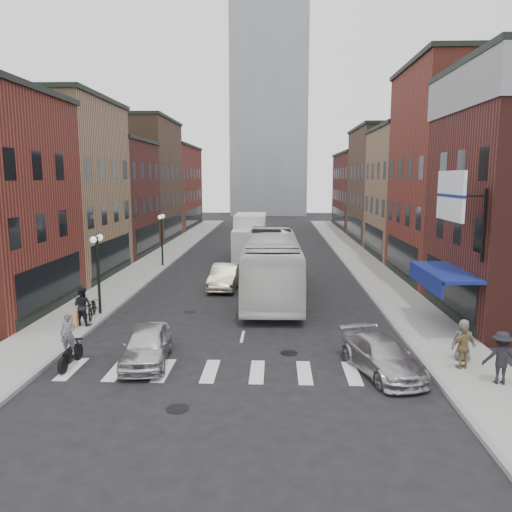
{
  "coord_description": "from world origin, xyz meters",
  "views": [
    {
      "loc": [
        1.45,
        -20.08,
        6.92
      ],
      "look_at": [
        0.46,
        4.51,
        3.05
      ],
      "focal_mm": 35.0,
      "sensor_mm": 36.0,
      "label": 1
    }
  ],
  "objects_px": {
    "bike_rack": "(75,321)",
    "sedan_left_near": "(147,345)",
    "sedan_left_far": "(225,277)",
    "ped_left_solo": "(82,306)",
    "curb_car": "(382,356)",
    "billboard_sign": "(453,197)",
    "streetlamp_near": "(98,259)",
    "ped_right_b": "(464,347)",
    "motorcycle_rider": "(69,342)",
    "transit_bus": "(272,265)",
    "streetlamp_far": "(162,230)",
    "ped_right_a": "(501,358)",
    "box_truck": "(250,237)",
    "ped_right_c": "(463,340)",
    "parked_bicycle": "(92,307)"
  },
  "relations": [
    {
      "from": "ped_left_solo",
      "to": "ped_right_b",
      "type": "xyz_separation_m",
      "value": [
        15.66,
        -4.73,
        -0.11
      ]
    },
    {
      "from": "streetlamp_far",
      "to": "box_truck",
      "type": "bearing_deg",
      "value": 34.88
    },
    {
      "from": "ped_right_c",
      "to": "parked_bicycle",
      "type": "bearing_deg",
      "value": -4.1
    },
    {
      "from": "ped_right_b",
      "to": "curb_car",
      "type": "bearing_deg",
      "value": -10.5
    },
    {
      "from": "ped_left_solo",
      "to": "parked_bicycle",
      "type": "bearing_deg",
      "value": -73.64
    },
    {
      "from": "sedan_left_far",
      "to": "curb_car",
      "type": "distance_m",
      "value": 15.25
    },
    {
      "from": "sedan_left_far",
      "to": "ped_left_solo",
      "type": "xyz_separation_m",
      "value": [
        -5.73,
        -8.66,
        0.3
      ]
    },
    {
      "from": "billboard_sign",
      "to": "streetlamp_far",
      "type": "relative_size",
      "value": 0.9
    },
    {
      "from": "box_truck",
      "to": "motorcycle_rider",
      "type": "relative_size",
      "value": 4.18
    },
    {
      "from": "box_truck",
      "to": "ped_right_b",
      "type": "relative_size",
      "value": 5.44
    },
    {
      "from": "parked_bicycle",
      "to": "ped_right_b",
      "type": "bearing_deg",
      "value": -33.19
    },
    {
      "from": "curb_car",
      "to": "ped_right_b",
      "type": "bearing_deg",
      "value": -12.93
    },
    {
      "from": "ped_right_a",
      "to": "ped_right_b",
      "type": "height_order",
      "value": "ped_right_a"
    },
    {
      "from": "sedan_left_near",
      "to": "billboard_sign",
      "type": "bearing_deg",
      "value": 6.91
    },
    {
      "from": "curb_car",
      "to": "box_truck",
      "type": "bearing_deg",
      "value": 87.31
    },
    {
      "from": "billboard_sign",
      "to": "ped_right_c",
      "type": "xyz_separation_m",
      "value": [
        -0.12,
        -2.39,
        -5.2
      ]
    },
    {
      "from": "curb_car",
      "to": "sedan_left_near",
      "type": "bearing_deg",
      "value": 159.68
    },
    {
      "from": "sedan_left_far",
      "to": "curb_car",
      "type": "height_order",
      "value": "sedan_left_far"
    },
    {
      "from": "ped_left_solo",
      "to": "sedan_left_near",
      "type": "bearing_deg",
      "value": 149.55
    },
    {
      "from": "billboard_sign",
      "to": "curb_car",
      "type": "relative_size",
      "value": 0.86
    },
    {
      "from": "motorcycle_rider",
      "to": "box_truck",
      "type": "bearing_deg",
      "value": 71.86
    },
    {
      "from": "curb_car",
      "to": "ped_right_c",
      "type": "relative_size",
      "value": 2.74
    },
    {
      "from": "streetlamp_far",
      "to": "ped_right_a",
      "type": "height_order",
      "value": "streetlamp_far"
    },
    {
      "from": "motorcycle_rider",
      "to": "transit_bus",
      "type": "distance_m",
      "value": 13.82
    },
    {
      "from": "bike_rack",
      "to": "sedan_left_near",
      "type": "relative_size",
      "value": 0.19
    },
    {
      "from": "billboard_sign",
      "to": "parked_bicycle",
      "type": "bearing_deg",
      "value": 170.32
    },
    {
      "from": "bike_rack",
      "to": "curb_car",
      "type": "xyz_separation_m",
      "value": [
        12.86,
        -4.19,
        0.07
      ]
    },
    {
      "from": "box_truck",
      "to": "sedan_left_far",
      "type": "distance_m",
      "value": 12.04
    },
    {
      "from": "billboard_sign",
      "to": "bike_rack",
      "type": "height_order",
      "value": "billboard_sign"
    },
    {
      "from": "streetlamp_near",
      "to": "curb_car",
      "type": "height_order",
      "value": "streetlamp_near"
    },
    {
      "from": "streetlamp_near",
      "to": "sedan_left_near",
      "type": "xyz_separation_m",
      "value": [
        4.01,
        -6.25,
        -2.21
      ]
    },
    {
      "from": "ped_right_b",
      "to": "ped_right_c",
      "type": "xyz_separation_m",
      "value": [
        0.3,
        0.85,
        -0.01
      ]
    },
    {
      "from": "motorcycle_rider",
      "to": "ped_left_solo",
      "type": "height_order",
      "value": "motorcycle_rider"
    },
    {
      "from": "bike_rack",
      "to": "ped_right_c",
      "type": "distance_m",
      "value": 16.38
    },
    {
      "from": "transit_bus",
      "to": "ped_left_solo",
      "type": "relative_size",
      "value": 7.35
    },
    {
      "from": "streetlamp_near",
      "to": "ped_right_b",
      "type": "height_order",
      "value": "streetlamp_near"
    },
    {
      "from": "streetlamp_far",
      "to": "ped_right_a",
      "type": "bearing_deg",
      "value": -53.42
    },
    {
      "from": "box_truck",
      "to": "ped_right_a",
      "type": "bearing_deg",
      "value": -69.96
    },
    {
      "from": "ped_right_a",
      "to": "ped_right_c",
      "type": "xyz_separation_m",
      "value": [
        -0.46,
        2.11,
        -0.11
      ]
    },
    {
      "from": "sedan_left_far",
      "to": "ped_left_solo",
      "type": "relative_size",
      "value": 2.53
    },
    {
      "from": "parked_bicycle",
      "to": "ped_left_solo",
      "type": "xyz_separation_m",
      "value": [
        0.02,
        -1.25,
        0.38
      ]
    },
    {
      "from": "ped_left_solo",
      "to": "ped_right_c",
      "type": "height_order",
      "value": "ped_left_solo"
    },
    {
      "from": "transit_bus",
      "to": "ped_right_b",
      "type": "bearing_deg",
      "value": -59.88
    },
    {
      "from": "streetlamp_far",
      "to": "ped_left_solo",
      "type": "bearing_deg",
      "value": -90.3
    },
    {
      "from": "billboard_sign",
      "to": "sedan_left_far",
      "type": "relative_size",
      "value": 0.81
    },
    {
      "from": "motorcycle_rider",
      "to": "ped_right_c",
      "type": "relative_size",
      "value": 1.32
    },
    {
      "from": "parked_bicycle",
      "to": "ped_right_a",
      "type": "xyz_separation_m",
      "value": [
        16.42,
        -7.24,
        0.37
      ]
    },
    {
      "from": "sedan_left_near",
      "to": "ped_left_solo",
      "type": "xyz_separation_m",
      "value": [
        -4.09,
        4.24,
        0.35
      ]
    },
    {
      "from": "sedan_left_far",
      "to": "box_truck",
      "type": "bearing_deg",
      "value": 88.34
    },
    {
      "from": "curb_car",
      "to": "ped_right_a",
      "type": "relative_size",
      "value": 2.41
    }
  ]
}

